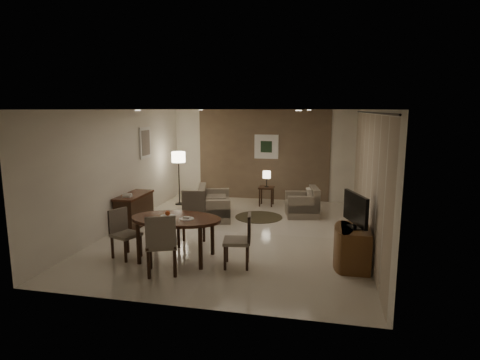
% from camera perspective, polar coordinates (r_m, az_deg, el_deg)
% --- Properties ---
extents(room_shell, '(5.50, 7.00, 2.70)m').
position_cam_1_polar(room_shell, '(9.08, 0.27, 1.46)').
color(room_shell, beige).
rests_on(room_shell, ground).
extents(taupe_accent, '(3.96, 0.03, 2.70)m').
position_cam_1_polar(taupe_accent, '(12.09, 3.31, 3.59)').
color(taupe_accent, brown).
rests_on(taupe_accent, wall_back).
extents(curtain_wall, '(0.08, 6.70, 2.58)m').
position_cam_1_polar(curtain_wall, '(8.53, 17.57, 0.23)').
color(curtain_wall, '#BEAE94').
rests_on(curtain_wall, wall_right).
extents(curtain_rod, '(0.03, 6.80, 0.03)m').
position_cam_1_polar(curtain_rod, '(8.42, 18.05, 9.11)').
color(curtain_rod, black).
rests_on(curtain_rod, wall_right).
extents(art_back_frame, '(0.72, 0.03, 0.72)m').
position_cam_1_polar(art_back_frame, '(12.02, 3.77, 4.75)').
color(art_back_frame, silver).
rests_on(art_back_frame, wall_back).
extents(art_back_canvas, '(0.34, 0.01, 0.34)m').
position_cam_1_polar(art_back_canvas, '(12.01, 3.76, 4.74)').
color(art_back_canvas, black).
rests_on(art_back_canvas, wall_back).
extents(art_left_frame, '(0.03, 0.60, 0.80)m').
position_cam_1_polar(art_left_frame, '(10.65, -13.33, 5.17)').
color(art_left_frame, silver).
rests_on(art_left_frame, wall_left).
extents(art_left_canvas, '(0.01, 0.46, 0.64)m').
position_cam_1_polar(art_left_canvas, '(10.65, -13.26, 5.17)').
color(art_left_canvas, gray).
rests_on(art_left_canvas, wall_left).
extents(downlight_nl, '(0.10, 0.10, 0.01)m').
position_cam_1_polar(downlight_nl, '(7.34, -14.33, 9.58)').
color(downlight_nl, white).
rests_on(downlight_nl, ceiling).
extents(downlight_nr, '(0.10, 0.10, 0.01)m').
position_cam_1_polar(downlight_nr, '(6.60, 8.35, 9.76)').
color(downlight_nr, white).
rests_on(downlight_nr, ceiling).
extents(downlight_fl, '(0.10, 0.10, 0.01)m').
position_cam_1_polar(downlight_fl, '(10.69, -5.61, 9.89)').
color(downlight_fl, white).
rests_on(downlight_fl, ceiling).
extents(downlight_fr, '(0.10, 0.10, 0.01)m').
position_cam_1_polar(downlight_fr, '(10.19, 9.79, 9.79)').
color(downlight_fr, white).
rests_on(downlight_fr, ceiling).
extents(console_desk, '(0.48, 1.20, 0.75)m').
position_cam_1_polar(console_desk, '(9.73, -14.79, -4.16)').
color(console_desk, '#4B2318').
rests_on(console_desk, floor).
extents(telephone, '(0.20, 0.14, 0.09)m').
position_cam_1_polar(telephone, '(9.37, -15.73, -2.07)').
color(telephone, white).
rests_on(telephone, console_desk).
extents(tv_cabinet, '(0.48, 0.90, 0.70)m').
position_cam_1_polar(tv_cabinet, '(7.29, 16.01, -9.20)').
color(tv_cabinet, brown).
rests_on(tv_cabinet, floor).
extents(flat_tv, '(0.36, 0.85, 0.60)m').
position_cam_1_polar(flat_tv, '(7.10, 16.11, -4.08)').
color(flat_tv, black).
rests_on(flat_tv, tv_cabinet).
extents(dining_table, '(1.66, 1.04, 0.78)m').
position_cam_1_polar(dining_table, '(7.44, -9.01, -8.22)').
color(dining_table, '#4B2318').
rests_on(dining_table, floor).
extents(chair_near, '(0.65, 0.65, 1.04)m').
position_cam_1_polar(chair_near, '(6.83, -11.07, -8.82)').
color(chair_near, gray).
rests_on(chair_near, floor).
extents(chair_far, '(0.57, 0.57, 1.06)m').
position_cam_1_polar(chair_far, '(8.12, -6.94, -5.56)').
color(chair_far, gray).
rests_on(chair_far, floor).
extents(chair_left, '(0.56, 0.56, 0.90)m').
position_cam_1_polar(chair_left, '(7.70, -15.89, -7.40)').
color(chair_left, gray).
rests_on(chair_left, floor).
extents(chair_right, '(0.52, 0.52, 0.94)m').
position_cam_1_polar(chair_right, '(7.00, -0.47, -8.58)').
color(chair_right, gray).
rests_on(chair_right, floor).
extents(plate_a, '(0.26, 0.26, 0.02)m').
position_cam_1_polar(plate_a, '(7.44, -10.25, -5.07)').
color(plate_a, white).
rests_on(plate_a, dining_table).
extents(plate_b, '(0.26, 0.26, 0.02)m').
position_cam_1_polar(plate_b, '(7.21, -7.60, -5.49)').
color(plate_b, white).
rests_on(plate_b, dining_table).
extents(fruit_apple, '(0.09, 0.09, 0.09)m').
position_cam_1_polar(fruit_apple, '(7.42, -10.27, -4.68)').
color(fruit_apple, '#B84215').
rests_on(fruit_apple, plate_a).
extents(napkin, '(0.12, 0.08, 0.03)m').
position_cam_1_polar(napkin, '(7.20, -7.61, -5.31)').
color(napkin, white).
rests_on(napkin, plate_b).
extents(round_rug, '(1.20, 1.20, 0.01)m').
position_cam_1_polar(round_rug, '(10.22, 2.69, -5.27)').
color(round_rug, '#3F3A23').
rests_on(round_rug, floor).
extents(sofa, '(1.73, 1.17, 0.74)m').
position_cam_1_polar(sofa, '(10.24, -3.68, -3.15)').
color(sofa, gray).
rests_on(sofa, floor).
extents(armchair, '(0.94, 0.97, 0.74)m').
position_cam_1_polar(armchair, '(10.38, 8.81, -3.07)').
color(armchair, gray).
rests_on(armchair, floor).
extents(side_table, '(0.42, 0.42, 0.54)m').
position_cam_1_polar(side_table, '(11.41, 3.79, -2.30)').
color(side_table, '#322110').
rests_on(side_table, floor).
extents(table_lamp, '(0.22, 0.22, 0.50)m').
position_cam_1_polar(table_lamp, '(11.31, 3.82, 0.27)').
color(table_lamp, '#FFEAC1').
rests_on(table_lamp, side_table).
extents(floor_lamp, '(0.38, 0.38, 1.52)m').
position_cam_1_polar(floor_lamp, '(11.55, -8.67, 0.23)').
color(floor_lamp, '#FFE5B7').
rests_on(floor_lamp, floor).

